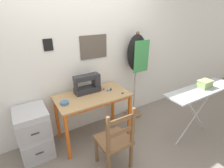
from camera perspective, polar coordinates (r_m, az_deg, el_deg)
ground_plane at (r=2.86m, az=-2.92°, el=-19.63°), size 14.00×14.00×0.00m
wall_back at (r=2.77m, az=-10.04°, el=8.97°), size 10.00×0.07×2.55m
sewing_table at (r=2.68m, az=-6.11°, el=-5.53°), size 1.10×0.59×0.76m
sewing_machine at (r=2.70m, az=-7.73°, el=0.01°), size 0.41×0.18×0.30m
fabric_bowl at (r=2.46m, az=-15.26°, el=-5.95°), size 0.11×0.11×0.04m
scissors at (r=2.70m, az=3.82°, el=-2.79°), size 0.14×0.08×0.01m
thread_spool_near_machine at (r=2.77m, az=-2.84°, el=-1.75°), size 0.03×0.03×0.04m
thread_spool_mid_table at (r=2.73m, az=-1.33°, el=-2.06°), size 0.03×0.03×0.04m
thread_spool_far_edge at (r=2.76m, az=-0.40°, el=-1.72°), size 0.03×0.03×0.04m
wooden_chair at (r=2.31m, az=0.93°, el=-17.99°), size 0.40×0.38×0.92m
filing_cabinet at (r=2.75m, az=-24.06°, el=-14.37°), size 0.41×0.50×0.73m
dress_form at (r=3.10m, az=8.01°, el=8.77°), size 0.36×0.32×1.61m
ironing_board at (r=2.89m, az=27.09°, el=-2.28°), size 1.24×0.34×0.88m
storage_box at (r=2.92m, az=28.04°, el=0.05°), size 0.21×0.14×0.11m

